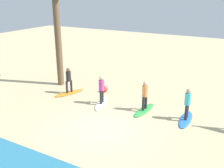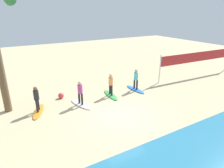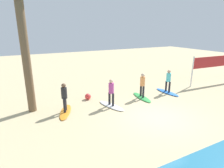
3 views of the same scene
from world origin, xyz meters
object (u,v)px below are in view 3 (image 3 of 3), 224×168
object	(u,v)px
surfboard_blue	(167,92)
surfboard_orange	(66,112)
surfer_blue	(168,79)
surfboard_white	(111,106)
surfboard_green	(142,97)
surfer_green	(142,83)
surfer_orange	(64,95)
surfer_white	(111,90)
beach_ball	(88,97)

from	to	relation	value
surfboard_blue	surfboard_orange	world-z (taller)	same
surfer_blue	surfboard_white	size ratio (longest dim) A/B	0.78
surfboard_green	surfer_green	xyz separation A→B (m)	(0.00, 0.00, 0.99)
surfer_blue	surfboard_white	xyz separation A→B (m)	(4.85, 0.34, -0.99)
surfer_blue	surfer_green	distance (m)	2.31
surfboard_green	surfboard_white	size ratio (longest dim) A/B	1.00
surfboard_orange	surfer_orange	bearing A→B (deg)	112.41
surfboard_green	surfboard_orange	distance (m)	5.25
surfboard_blue	surfboard_white	distance (m)	4.86
surfboard_white	surfboard_orange	size ratio (longest dim) A/B	1.00
surfboard_orange	surfer_orange	xyz separation A→B (m)	(-0.00, 0.00, 0.99)
surfboard_blue	surfer_blue	world-z (taller)	surfer_blue
surfer_blue	surfboard_green	bearing A→B (deg)	-0.09
surfer_green	surfboard_orange	bearing A→B (deg)	-0.86
surfboard_green	surfboard_orange	size ratio (longest dim) A/B	1.00
surfboard_blue	surfboard_green	bearing A→B (deg)	-93.76
surfboard_blue	surfboard_white	bearing A→B (deg)	-89.63
surfboard_white	surfer_orange	bearing A→B (deg)	-114.22
surfer_blue	surfer_white	size ratio (longest dim) A/B	1.00
surfer_orange	surfer_blue	bearing A→B (deg)	179.38
surfboard_green	surfboard_orange	world-z (taller)	same
surfboard_green	surfer_green	distance (m)	0.99
surfer_white	surfer_orange	world-z (taller)	same
surfboard_white	surfer_green	bearing A→B (deg)	82.45
surfer_white	surfer_green	bearing A→B (deg)	-172.25
surfer_orange	beach_ball	xyz separation A→B (m)	(-1.86, -1.35, -0.83)
surfboard_green	beach_ball	size ratio (longest dim) A/B	5.15
surfer_green	surfboard_white	distance (m)	2.75
surfer_white	beach_ball	size ratio (longest dim) A/B	4.02
surfer_blue	surfboard_blue	bearing A→B (deg)	135.00
surfer_green	surfboard_white	world-z (taller)	surfer_green
surfboard_white	surfer_white	size ratio (longest dim) A/B	1.28
surfer_green	surfboard_orange	distance (m)	5.34
surfer_green	surfer_white	xyz separation A→B (m)	(2.54, 0.35, 0.00)
surfer_blue	surfboard_green	distance (m)	2.51
surfer_white	surfer_blue	bearing A→B (deg)	-175.96
surfer_green	beach_ball	world-z (taller)	surfer_green
surfer_blue	surfboard_white	bearing A→B (deg)	4.04
surfboard_green	surfboard_orange	xyz separation A→B (m)	(5.25, -0.08, 0.00)
surfboard_white	beach_ball	world-z (taller)	beach_ball
surfboard_green	surfer_white	world-z (taller)	surfer_white
surfboard_orange	surfer_blue	bearing A→B (deg)	111.79
surfboard_orange	beach_ball	bearing A→B (deg)	148.40
surfer_blue	surfer_orange	bearing A→B (deg)	-0.62
surfer_orange	beach_ball	size ratio (longest dim) A/B	4.02
surfboard_white	surfer_white	xyz separation A→B (m)	(-0.00, 0.00, 0.99)
surfboard_blue	surfer_green	size ratio (longest dim) A/B	1.28
surfboard_blue	surfboard_white	xyz separation A→B (m)	(4.85, 0.34, 0.00)
surfboard_green	surfer_orange	world-z (taller)	surfer_orange
surfboard_green	surfer_green	bearing A→B (deg)	-9.06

